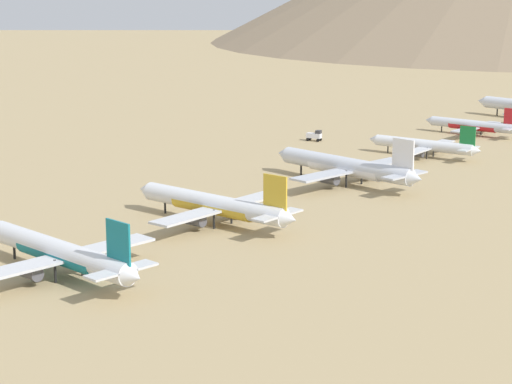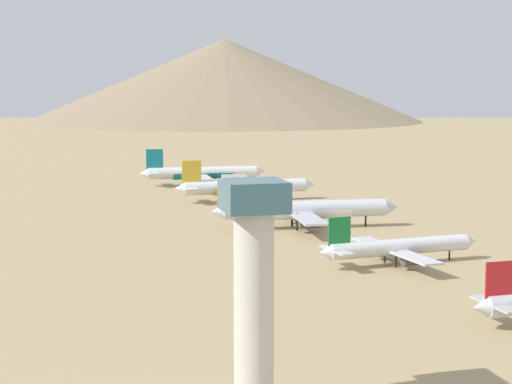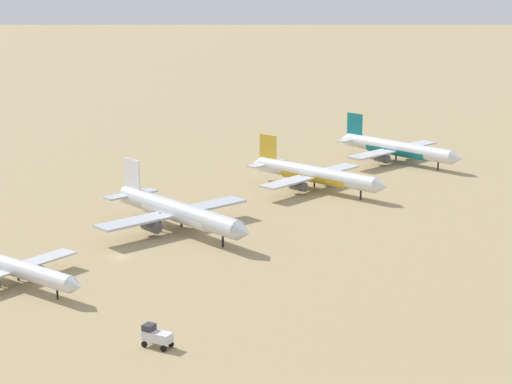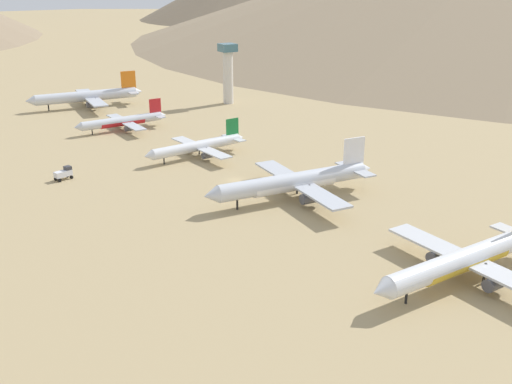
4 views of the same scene
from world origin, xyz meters
TOP-DOWN VIEW (x-y plane):
  - ground_plane at (0.00, 0.00)m, footprint 1800.00×1800.00m
  - parked_jet_0 at (8.49, -124.66)m, footprint 53.57×43.58m
  - parked_jet_1 at (8.89, -75.18)m, footprint 38.55×31.30m
  - parked_jet_2 at (-0.79, -26.99)m, footprint 39.44×32.14m
  - parked_jet_3 at (-6.49, 22.62)m, footprint 52.91×43.04m
  - parked_jet_4 at (-9.71, 78.75)m, footprint 49.50×40.15m
  - service_truck at (44.36, -27.10)m, footprint 5.63×3.94m
  - control_tower at (-51.71, -98.95)m, footprint 7.20×7.20m

SIDE VIEW (x-z plane):
  - ground_plane at x=0.00m, z-range 0.00..0.00m
  - service_truck at x=44.36m, z-range 0.13..4.03m
  - parked_jet_1 at x=8.89m, z-range -1.86..9.26m
  - parked_jet_2 at x=-0.79m, z-range -1.86..9.51m
  - parked_jet_4 at x=-9.71m, z-range -2.39..11.90m
  - parked_jet_3 at x=-6.49m, z-range -2.55..12.70m
  - parked_jet_0 at x=8.49m, z-range -2.52..12.92m
  - control_tower at x=-51.71m, z-range 1.69..29.73m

